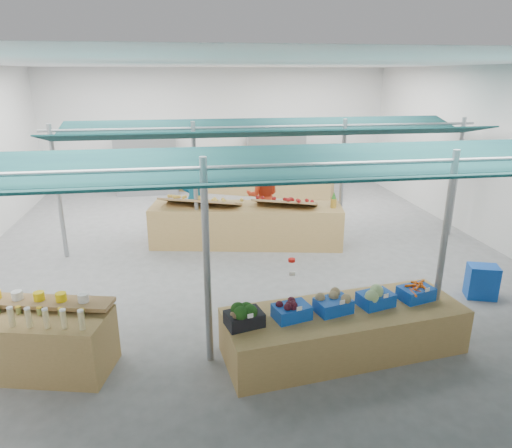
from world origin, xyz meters
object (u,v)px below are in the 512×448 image
object	(u,v)px
vendor_left	(194,199)
vendor_right	(263,196)
fruit_counter	(246,225)
veg_counter	(344,330)
bottle_shelf	(41,340)
crate_stack	(482,282)

from	to	relation	value
vendor_left	vendor_right	size ratio (longest dim) A/B	1.00
fruit_counter	veg_counter	bearing A→B (deg)	-69.44
veg_counter	bottle_shelf	bearing A→B (deg)	169.50
fruit_counter	vendor_right	size ratio (longest dim) A/B	2.50
vendor_left	vendor_right	distance (m)	1.80
bottle_shelf	crate_stack	bearing A→B (deg)	21.36
veg_counter	fruit_counter	world-z (taller)	fruit_counter
vendor_left	vendor_right	xyz separation A→B (m)	(1.80, 0.00, 0.00)
crate_stack	vendor_right	distance (m)	5.70
veg_counter	fruit_counter	bearing A→B (deg)	92.50
bottle_shelf	vendor_right	size ratio (longest dim) A/B	1.14
veg_counter	crate_stack	size ratio (longest dim) A/B	5.65
fruit_counter	crate_stack	world-z (taller)	fruit_counter
veg_counter	vendor_left	xyz separation A→B (m)	(-2.01, 5.84, 0.57)
bottle_shelf	fruit_counter	size ratio (longest dim) A/B	0.46
crate_stack	vendor_right	world-z (taller)	vendor_right
fruit_counter	crate_stack	size ratio (longest dim) A/B	7.25
vendor_left	vendor_right	bearing A→B (deg)	-169.13
fruit_counter	vendor_right	distance (m)	1.32
bottle_shelf	vendor_right	bearing A→B (deg)	67.20
fruit_counter	vendor_left	distance (m)	1.68
vendor_right	vendor_left	bearing A→B (deg)	10.87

